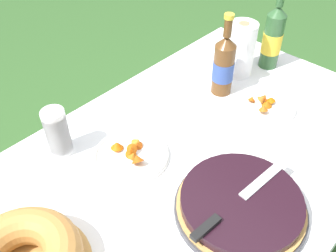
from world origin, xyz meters
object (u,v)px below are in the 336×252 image
at_px(serving_knife, 235,203).
at_px(cider_bottle_amber, 224,65).
at_px(berry_tart, 241,205).
at_px(cider_bottle_green, 273,37).
at_px(snack_plate_right, 266,104).
at_px(cup_stack, 57,132).
at_px(paper_towel_roll, 241,49).
at_px(snack_plate_left, 131,154).

bearing_deg(serving_knife, cider_bottle_amber, 44.60).
xyz_separation_m(berry_tart, cider_bottle_green, (0.68, 0.33, 0.10)).
height_order(serving_knife, cider_bottle_amber, cider_bottle_amber).
relative_size(cider_bottle_green, snack_plate_right, 1.55).
bearing_deg(cup_stack, berry_tart, -70.50).
height_order(cider_bottle_amber, snack_plate_right, cider_bottle_amber).
height_order(berry_tart, paper_towel_roll, paper_towel_roll).
height_order(berry_tart, snack_plate_right, berry_tart).
relative_size(berry_tart, cider_bottle_amber, 1.15).
relative_size(berry_tart, snack_plate_right, 1.64).
distance_m(serving_knife, paper_towel_roll, 0.70).
xyz_separation_m(cup_stack, cider_bottle_amber, (0.60, -0.18, 0.03)).
bearing_deg(paper_towel_roll, cider_bottle_amber, -169.65).
relative_size(snack_plate_left, snack_plate_right, 1.08).
relative_size(serving_knife, cider_bottle_green, 1.11).
bearing_deg(cider_bottle_green, cider_bottle_amber, 173.20).
height_order(cup_stack, snack_plate_left, cup_stack).
height_order(cup_stack, snack_plate_right, cup_stack).
xyz_separation_m(cup_stack, paper_towel_roll, (0.75, -0.15, 0.03)).
bearing_deg(cider_bottle_amber, cider_bottle_green, -6.80).
bearing_deg(serving_knife, cup_stack, 111.38).
xyz_separation_m(cider_bottle_green, snack_plate_right, (-0.24, -0.14, -0.12)).
xyz_separation_m(cup_stack, snack_plate_left, (0.13, -0.18, -0.07)).
xyz_separation_m(serving_knife, snack_plate_left, (-0.03, 0.36, -0.05)).
relative_size(cider_bottle_amber, snack_plate_left, 1.32).
bearing_deg(cider_bottle_amber, snack_plate_right, -77.94).
relative_size(cup_stack, cider_bottle_amber, 0.52).
relative_size(serving_knife, cider_bottle_amber, 1.21).
relative_size(cider_bottle_green, cider_bottle_amber, 1.09).
relative_size(berry_tart, paper_towel_roll, 1.65).
relative_size(cup_stack, paper_towel_roll, 0.75).
bearing_deg(snack_plate_left, cup_stack, 126.25).
relative_size(cider_bottle_amber, snack_plate_right, 1.42).
height_order(cider_bottle_green, cider_bottle_amber, cider_bottle_green).
bearing_deg(cider_bottle_green, serving_knife, -155.01).
distance_m(cider_bottle_green, snack_plate_right, 0.30).
bearing_deg(snack_plate_right, paper_towel_roll, 61.25).
relative_size(cup_stack, cider_bottle_green, 0.48).
xyz_separation_m(berry_tart, paper_towel_roll, (0.55, 0.39, 0.08)).
height_order(berry_tart, serving_knife, serving_knife).
bearing_deg(cider_bottle_amber, cup_stack, 163.52).
xyz_separation_m(cider_bottle_green, cider_bottle_amber, (-0.28, 0.03, -0.01)).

